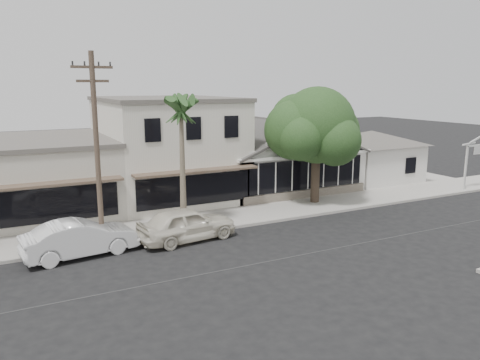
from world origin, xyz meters
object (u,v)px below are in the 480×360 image
utility_pole (97,147)px  shade_tree (314,127)px  car_0 (187,224)px  car_1 (80,238)px

utility_pole → shade_tree: size_ratio=1.21×
utility_pole → car_0: bearing=-13.2°
car_0 → car_1: bearing=81.2°
utility_pole → shade_tree: utility_pole is taller
car_1 → shade_tree: 15.70m
car_1 → utility_pole: bearing=-62.6°
car_0 → shade_tree: size_ratio=0.66×
utility_pole → car_1: 4.19m
shade_tree → utility_pole: bearing=-170.3°
car_0 → shade_tree: (9.84, 3.27, 4.08)m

